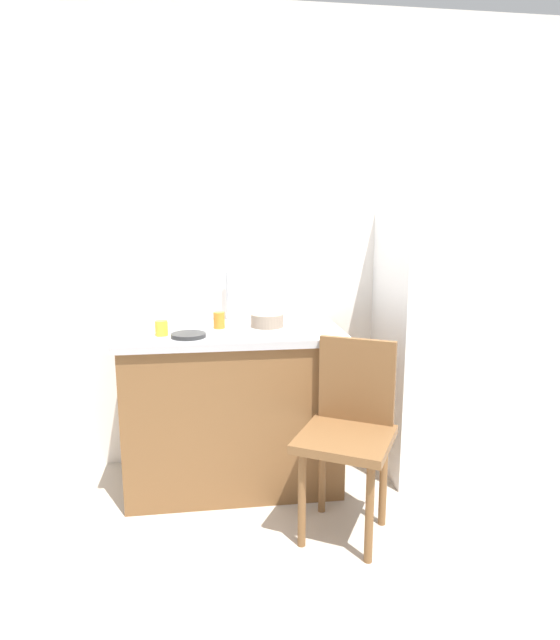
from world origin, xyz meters
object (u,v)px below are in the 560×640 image
(chair, at_px, (349,428))
(cup_orange, at_px, (219,320))
(terracotta_bowl, at_px, (267,320))
(cup_yellow, at_px, (161,328))
(dish_tray, at_px, (182,323))
(hotplate, at_px, (188,335))
(refrigerator, at_px, (433,344))

(chair, xyz_separation_m, cup_orange, (-0.56, 0.55, 0.41))
(terracotta_bowl, height_order, cup_yellow, cup_yellow)
(dish_tray, distance_m, hotplate, 0.25)
(refrigerator, xyz_separation_m, terracotta_bowl, (-0.94, 0.01, 0.16))
(refrigerator, bearing_deg, terracotta_bowl, 179.38)
(cup_orange, bearing_deg, refrigerator, -0.20)
(hotplate, height_order, cup_yellow, cup_yellow)
(chair, relative_size, dish_tray, 3.18)
(dish_tray, distance_m, terracotta_bowl, 0.46)
(chair, relative_size, hotplate, 5.24)
(chair, height_order, terracotta_bowl, terracotta_bowl)
(refrigerator, relative_size, terracotta_bowl, 8.42)
(chair, bearing_deg, terracotta_bowl, 148.67)
(dish_tray, relative_size, terracotta_bowl, 1.60)
(chair, xyz_separation_m, terracotta_bowl, (-0.31, 0.56, 0.40))
(chair, xyz_separation_m, hotplate, (-0.72, 0.36, 0.37))
(chair, bearing_deg, hotplate, -176.81)
(dish_tray, xyz_separation_m, cup_yellow, (-0.09, -0.19, 0.01))
(hotplate, relative_size, cup_orange, 1.97)
(dish_tray, height_order, hotplate, dish_tray)
(cup_orange, bearing_deg, chair, -44.42)
(refrigerator, bearing_deg, hotplate, -172.07)
(refrigerator, relative_size, cup_yellow, 19.52)
(terracotta_bowl, relative_size, cup_yellow, 2.32)
(dish_tray, bearing_deg, cup_yellow, -115.69)
(hotplate, height_order, cup_orange, cup_orange)
(refrigerator, xyz_separation_m, dish_tray, (-1.40, 0.06, 0.15))
(chair, distance_m, cup_yellow, 1.03)
(chair, distance_m, dish_tray, 1.05)
(chair, distance_m, terracotta_bowl, 0.75)
(terracotta_bowl, relative_size, hotplate, 1.03)
(terracotta_bowl, xyz_separation_m, cup_orange, (-0.26, -0.01, 0.01))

